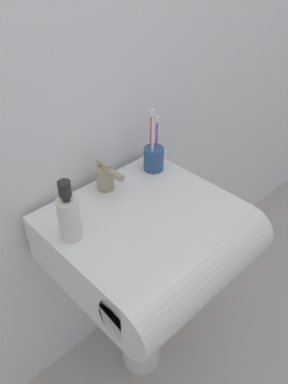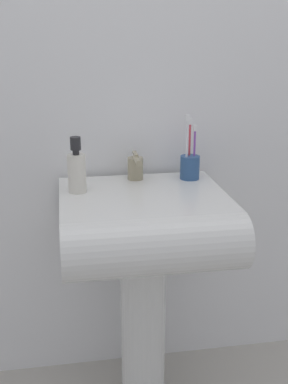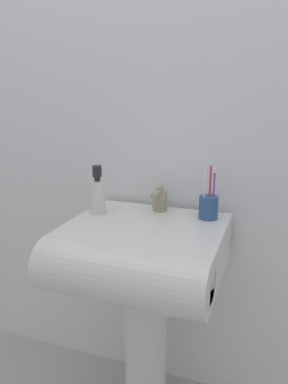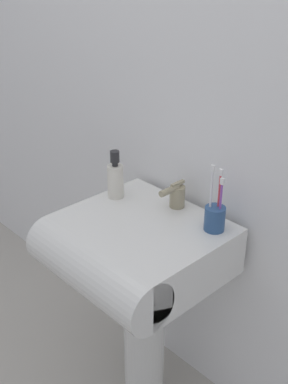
{
  "view_description": "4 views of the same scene",
  "coord_description": "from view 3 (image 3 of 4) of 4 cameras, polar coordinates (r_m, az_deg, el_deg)",
  "views": [
    {
      "loc": [
        -0.55,
        -0.59,
        1.45
      ],
      "look_at": [
        0.03,
        0.01,
        0.82
      ],
      "focal_mm": 35.0,
      "sensor_mm": 36.0,
      "label": 1
    },
    {
      "loc": [
        -0.23,
        -1.38,
        1.24
      ],
      "look_at": [
        -0.0,
        -0.03,
        0.78
      ],
      "focal_mm": 45.0,
      "sensor_mm": 36.0,
      "label": 2
    },
    {
      "loc": [
        0.39,
        -1.09,
        1.2
      ],
      "look_at": [
        -0.01,
        0.0,
        0.88
      ],
      "focal_mm": 35.0,
      "sensor_mm": 36.0,
      "label": 3
    },
    {
      "loc": [
        0.96,
        -0.91,
        1.56
      ],
      "look_at": [
        -0.01,
        0.01,
        0.87
      ],
      "focal_mm": 45.0,
      "sensor_mm": 36.0,
      "label": 4
    }
  ],
  "objects": [
    {
      "name": "sink_basin",
      "position": [
        1.21,
        -0.7,
        -9.49
      ],
      "size": [
        0.51,
        0.5,
        0.16
      ],
      "color": "white",
      "rests_on": "sink_pedestal"
    },
    {
      "name": "wall_back",
      "position": [
        1.39,
        3.9,
        15.49
      ],
      "size": [
        5.0,
        0.05,
        2.4
      ],
      "primitive_type": "cube",
      "color": "white",
      "rests_on": "ground"
    },
    {
      "name": "sink_pedestal",
      "position": [
        1.46,
        0.23,
        -22.38
      ],
      "size": [
        0.15,
        0.15,
        0.61
      ],
      "primitive_type": "cylinder",
      "color": "white",
      "rests_on": "ground"
    },
    {
      "name": "toothbrush_cup",
      "position": [
        1.29,
        9.8,
        -2.05
      ],
      "size": [
        0.06,
        0.06,
        0.22
      ],
      "color": "#2D5184",
      "rests_on": "sink_basin"
    },
    {
      "name": "soap_bottle",
      "position": [
        1.33,
        -7.05,
        -0.38
      ],
      "size": [
        0.06,
        0.06,
        0.17
      ],
      "color": "silver",
      "rests_on": "sink_basin"
    },
    {
      "name": "faucet",
      "position": [
        1.35,
        2.57,
        -1.13
      ],
      "size": [
        0.05,
        0.11,
        0.09
      ],
      "color": "tan",
      "rests_on": "sink_basin"
    }
  ]
}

